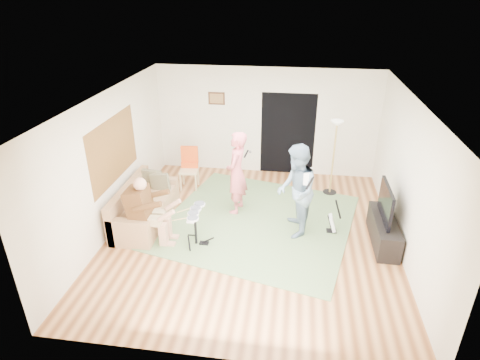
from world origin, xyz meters
name	(u,v)px	position (x,y,z in m)	size (l,w,h in m)	color
floor	(252,233)	(0.00, 0.00, 0.00)	(6.00, 6.00, 0.00)	brown
walls	(253,171)	(0.00, 0.00, 1.35)	(5.50, 6.00, 2.70)	silver
ceiling	(254,99)	(0.00, 0.00, 2.70)	(6.00, 6.00, 0.00)	white
window_blinds	(114,149)	(-2.74, 0.20, 1.55)	(2.05, 2.05, 0.00)	brown
doorway	(288,134)	(0.55, 2.99, 1.05)	(2.10, 2.10, 0.00)	black
picture_frame	(217,98)	(-1.25, 2.99, 1.90)	(0.42, 0.03, 0.32)	#3F2314
area_rug	(258,221)	(0.07, 0.47, 0.01)	(3.67, 3.63, 0.02)	#5A7849
sofa	(142,209)	(-2.29, 0.15, 0.27)	(0.83, 2.01, 0.81)	#A47952
drummer	(149,217)	(-1.88, -0.50, 0.51)	(0.86, 0.48, 1.32)	#573418
drum_kit	(196,229)	(-1.00, -0.50, 0.33)	(0.41, 0.73, 0.75)	black
singer	(237,173)	(-0.43, 0.85, 0.90)	(0.66, 0.43, 1.80)	#D55C68
microphone	(246,154)	(-0.23, 0.85, 1.34)	(0.06, 0.06, 0.24)	black
guitarist	(296,191)	(0.81, 0.16, 0.92)	(0.89, 0.70, 1.84)	#6C869E
guitar_held	(308,176)	(1.01, 0.16, 1.25)	(0.12, 0.60, 0.26)	white
guitar_spare	(333,223)	(1.57, 0.28, 0.21)	(0.26, 0.23, 0.72)	black
torchiere_lamp	(335,145)	(1.63, 1.98, 1.21)	(0.32, 0.32, 1.77)	black
dining_chair	(190,174)	(-1.71, 1.80, 0.36)	(0.46, 0.48, 1.00)	#CFB887
tv_cabinet	(384,231)	(2.50, 0.06, 0.25)	(0.40, 1.40, 0.50)	black
television	(386,203)	(2.45, 0.06, 0.85)	(0.06, 1.00, 0.65)	black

